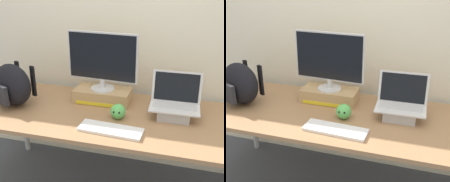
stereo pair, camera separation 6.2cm
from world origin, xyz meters
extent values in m
cube|color=silver|center=(0.00, 0.51, 1.30)|extent=(7.00, 0.10, 2.60)
cube|color=#99704C|center=(0.00, 0.00, 0.70)|extent=(2.08, 0.82, 0.03)
cylinder|color=#B2B2B7|center=(-0.98, 0.35, 0.34)|extent=(0.05, 0.05, 0.68)
cube|color=tan|center=(-0.13, 0.19, 0.76)|extent=(0.44, 0.21, 0.10)
cube|color=yellow|center=(-0.13, 0.09, 0.73)|extent=(0.37, 0.00, 0.03)
cylinder|color=silver|center=(-0.13, 0.19, 0.82)|extent=(0.19, 0.19, 0.01)
cylinder|color=silver|center=(-0.13, 0.19, 0.86)|extent=(0.04, 0.04, 0.08)
cube|color=silver|center=(-0.13, 0.19, 1.08)|extent=(0.55, 0.06, 0.37)
cube|color=black|center=(-0.13, 0.18, 1.08)|extent=(0.53, 0.04, 0.35)
cube|color=#ADADB2|center=(0.44, 0.07, 0.75)|extent=(0.22, 0.20, 0.07)
cube|color=silver|center=(0.44, 0.07, 0.79)|extent=(0.35, 0.23, 0.01)
cube|color=#B7B7BC|center=(0.44, 0.08, 0.80)|extent=(0.31, 0.13, 0.00)
cube|color=silver|center=(0.44, 0.15, 0.91)|extent=(0.35, 0.06, 0.22)
cube|color=black|center=(0.44, 0.15, 0.91)|extent=(0.31, 0.05, 0.20)
cube|color=white|center=(0.06, -0.24, 0.72)|extent=(0.43, 0.17, 0.02)
cube|color=silver|center=(0.06, -0.24, 0.73)|extent=(0.40, 0.15, 0.00)
ellipsoid|color=black|center=(-0.78, -0.04, 0.87)|extent=(0.42, 0.34, 0.32)
cube|color=#232328|center=(-0.83, -0.15, 0.84)|extent=(0.21, 0.12, 0.15)
cube|color=black|center=(-0.82, 0.11, 0.89)|extent=(0.04, 0.03, 0.24)
cube|color=black|center=(-0.64, 0.03, 0.89)|extent=(0.04, 0.03, 0.24)
cylinder|color=black|center=(-0.95, 0.26, 0.76)|extent=(0.08, 0.08, 0.10)
torus|color=black|center=(-0.90, 0.26, 0.77)|extent=(0.06, 0.01, 0.06)
sphere|color=#56B256|center=(0.06, -0.05, 0.76)|extent=(0.11, 0.11, 0.11)
sphere|color=black|center=(0.04, -0.10, 0.78)|extent=(0.02, 0.02, 0.02)
sphere|color=black|center=(0.08, -0.10, 0.78)|extent=(0.02, 0.02, 0.02)
camera|label=1|loc=(0.49, -1.81, 1.69)|focal=46.22mm
camera|label=2|loc=(0.55, -1.79, 1.69)|focal=46.22mm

